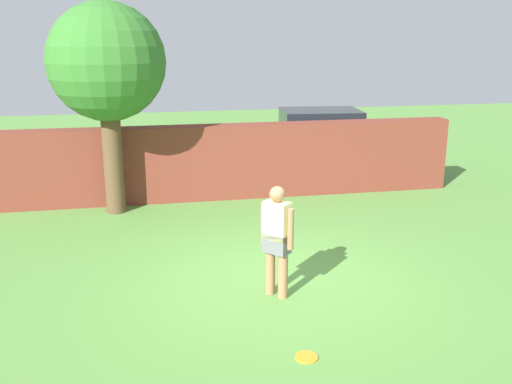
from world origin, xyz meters
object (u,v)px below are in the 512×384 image
(car, at_px, (320,142))
(tree, at_px, (107,65))
(person, at_px, (277,236))
(frisbee_orange, at_px, (306,357))

(car, bearing_deg, tree, -149.89)
(tree, distance_m, car, 6.12)
(tree, height_order, car, tree)
(tree, relative_size, car, 0.98)
(tree, distance_m, person, 5.60)
(car, xyz_separation_m, frisbee_orange, (-2.87, -8.65, -0.85))
(tree, bearing_deg, person, -62.66)
(person, relative_size, car, 0.37)
(frisbee_orange, bearing_deg, person, 88.62)
(tree, relative_size, person, 2.63)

